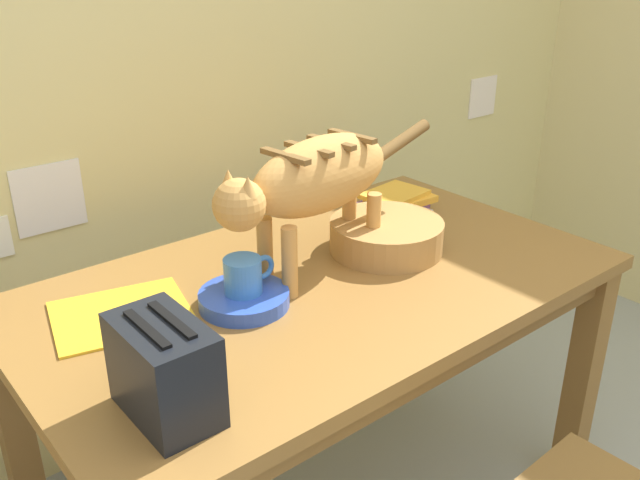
% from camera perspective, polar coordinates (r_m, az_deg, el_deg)
% --- Properties ---
extents(wall_rear, '(4.32, 0.11, 2.50)m').
position_cam_1_polar(wall_rear, '(1.99, -13.75, 17.08)').
color(wall_rear, '#DDCF85').
rests_on(wall_rear, ground_plane).
extents(dining_table, '(1.39, 0.81, 0.73)m').
position_cam_1_polar(dining_table, '(1.66, -0.00, -5.93)').
color(dining_table, olive).
rests_on(dining_table, ground_plane).
extents(cat, '(0.70, 0.20, 0.33)m').
position_cam_1_polar(cat, '(1.56, -0.46, 4.93)').
color(cat, '#CA8F46').
rests_on(cat, dining_table).
extents(saucer_bowl, '(0.20, 0.20, 0.03)m').
position_cam_1_polar(saucer_bowl, '(1.51, -6.32, -4.87)').
color(saucer_bowl, blue).
rests_on(saucer_bowl, dining_table).
extents(coffee_mug, '(0.12, 0.08, 0.08)m').
position_cam_1_polar(coffee_mug, '(1.48, -6.31, -2.92)').
color(coffee_mug, '#3979C8').
rests_on(coffee_mug, saucer_bowl).
extents(magazine, '(0.33, 0.30, 0.01)m').
position_cam_1_polar(magazine, '(1.53, -16.16, -5.95)').
color(magazine, gold).
rests_on(magazine, dining_table).
extents(book_stack, '(0.20, 0.15, 0.07)m').
position_cam_1_polar(book_stack, '(1.99, 6.31, 3.07)').
color(book_stack, beige).
rests_on(book_stack, dining_table).
extents(wicker_basket, '(0.29, 0.29, 0.08)m').
position_cam_1_polar(wicker_basket, '(1.75, 5.53, 0.41)').
color(wicker_basket, '#AD7C41').
rests_on(wicker_basket, dining_table).
extents(toaster, '(0.12, 0.20, 0.18)m').
position_cam_1_polar(toaster, '(1.18, -12.79, -10.47)').
color(toaster, black).
rests_on(toaster, dining_table).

